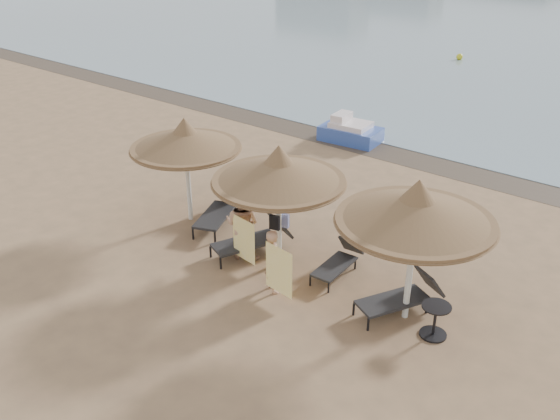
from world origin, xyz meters
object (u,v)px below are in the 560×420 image
(palapa_right, at_px, (416,210))
(side_table, at_px, (435,321))
(person_left, at_px, (242,219))
(person_right, at_px, (273,256))
(palapa_left, at_px, (185,140))
(palapa_center, at_px, (279,171))
(lounger_far_right, at_px, (404,295))
(pedal_boat, at_px, (350,131))
(lounger_near_left, at_px, (256,238))
(lounger_far_left, at_px, (219,209))
(lounger_near_right, at_px, (339,260))

(palapa_right, xyz_separation_m, side_table, (0.76, -0.22, -2.22))
(palapa_right, bearing_deg, person_left, -176.48)
(person_right, bearing_deg, side_table, -132.25)
(palapa_left, xyz_separation_m, palapa_center, (3.42, -0.36, 0.13))
(palapa_right, height_order, lounger_far_right, palapa_right)
(pedal_boat, bearing_deg, palapa_center, -73.75)
(palapa_left, bearing_deg, lounger_near_left, -5.70)
(lounger_near_left, relative_size, side_table, 2.95)
(lounger_far_right, xyz_separation_m, pedal_boat, (-6.58, 8.21, -0.02))
(lounger_far_right, height_order, pedal_boat, pedal_boat)
(side_table, distance_m, pedal_boat, 11.39)
(lounger_near_left, height_order, lounger_far_right, lounger_near_left)
(lounger_far_left, height_order, lounger_near_left, lounger_near_left)
(palapa_right, bearing_deg, palapa_center, -179.99)
(lounger_near_left, bearing_deg, person_left, -82.41)
(palapa_left, xyz_separation_m, lounger_far_left, (0.76, 0.36, -1.94))
(side_table, distance_m, person_left, 5.18)
(palapa_left, height_order, lounger_far_left, palapa_left)
(lounger_near_left, bearing_deg, palapa_right, 21.66)
(lounger_near_right, relative_size, pedal_boat, 0.74)
(lounger_near_right, distance_m, person_right, 1.82)
(lounger_near_right, bearing_deg, lounger_far_left, 175.48)
(lounger_near_left, height_order, person_left, person_left)
(palapa_center, xyz_separation_m, person_left, (-0.92, -0.27, -1.41))
(lounger_far_left, distance_m, side_table, 6.93)
(lounger_near_left, relative_size, person_left, 1.01)
(side_table, bearing_deg, pedal_boat, 131.10)
(palapa_left, relative_size, lounger_far_left, 1.39)
(palapa_left, height_order, person_right, palapa_left)
(palapa_left, xyz_separation_m, lounger_near_right, (4.78, 0.24, -2.02))
(person_left, distance_m, pedal_boat, 8.98)
(lounger_near_right, bearing_deg, pedal_boat, 118.06)
(side_table, xyz_separation_m, person_left, (-5.13, -0.05, 0.72))
(palapa_center, height_order, pedal_boat, palapa_center)
(lounger_far_left, bearing_deg, lounger_far_right, -27.21)
(palapa_center, distance_m, lounger_far_right, 3.90)
(lounger_far_left, distance_m, person_right, 3.70)
(side_table, relative_size, person_right, 0.41)
(side_table, bearing_deg, person_left, -179.42)
(pedal_boat, bearing_deg, lounger_far_right, -56.45)
(palapa_right, xyz_separation_m, person_right, (-2.84, -0.96, -1.67))
(palapa_left, bearing_deg, lounger_far_left, 25.28)
(side_table, height_order, person_left, person_left)
(palapa_center, relative_size, person_right, 1.75)
(lounger_far_right, distance_m, pedal_boat, 10.52)
(person_left, height_order, person_right, person_left)
(lounger_near_right, bearing_deg, palapa_left, -179.95)
(lounger_far_left, xyz_separation_m, person_right, (3.26, -1.68, 0.48))
(palapa_left, relative_size, palapa_right, 0.92)
(lounger_far_right, xyz_separation_m, person_left, (-4.22, -0.43, 0.67))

